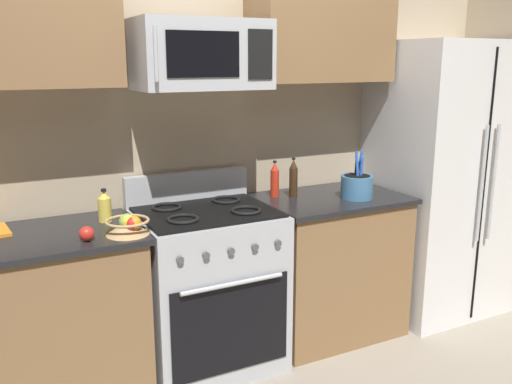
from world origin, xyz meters
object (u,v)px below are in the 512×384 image
at_px(fruit_basket, 128,225).
at_px(bottle_soy, 293,179).
at_px(refrigerator, 441,179).
at_px(apple_loose, 87,234).
at_px(microwave, 200,55).
at_px(utensil_crock, 357,186).
at_px(bottle_oil, 105,207).
at_px(bottle_hot_sauce, 275,180).
at_px(range_oven, 208,286).

bearing_deg(fruit_basket, bottle_soy, 14.54).
xyz_separation_m(refrigerator, apple_loose, (-2.43, -0.18, 0.02)).
xyz_separation_m(microwave, utensil_crock, (0.95, -0.13, -0.78)).
xyz_separation_m(bottle_soy, bottle_oil, (-1.15, -0.01, -0.03)).
height_order(refrigerator, bottle_oil, refrigerator).
xyz_separation_m(utensil_crock, bottle_hot_sauce, (-0.43, 0.27, 0.03)).
bearing_deg(microwave, bottle_oil, 173.44).
relative_size(bottle_soy, bottle_oil, 1.41).
height_order(fruit_basket, bottle_soy, bottle_soy).
bearing_deg(bottle_oil, utensil_crock, -7.49).
height_order(microwave, bottle_hot_sauce, microwave).
bearing_deg(refrigerator, bottle_hot_sauce, 171.68).
bearing_deg(range_oven, utensil_crock, -6.36).
distance_m(range_oven, fruit_basket, 0.71).
height_order(range_oven, utensil_crock, utensil_crock).
relative_size(refrigerator, bottle_hot_sauce, 8.27).
bearing_deg(apple_loose, range_oven, 16.35).
xyz_separation_m(range_oven, utensil_crock, (0.95, -0.11, 0.51)).
distance_m(microwave, bottle_oil, 0.94).
distance_m(bottle_soy, bottle_hot_sauce, 0.12).
relative_size(range_oven, apple_loose, 15.22).
height_order(utensil_crock, bottle_hot_sauce, utensil_crock).
height_order(microwave, utensil_crock, microwave).
bearing_deg(refrigerator, fruit_basket, -175.56).
distance_m(refrigerator, utensil_crock, 0.81).
bearing_deg(utensil_crock, apple_loose, -176.73).
xyz_separation_m(refrigerator, bottle_soy, (-1.13, 0.11, 0.09)).
relative_size(microwave, apple_loose, 9.67).
relative_size(apple_loose, bottle_soy, 0.29).
xyz_separation_m(utensil_crock, apple_loose, (-1.63, -0.09, -0.04)).
relative_size(microwave, bottle_oil, 3.95).
height_order(range_oven, fruit_basket, range_oven).
bearing_deg(refrigerator, utensil_crock, -173.64).
bearing_deg(fruit_basket, utensil_crock, 3.36).
bearing_deg(utensil_crock, refrigerator, 6.36).
height_order(bottle_soy, bottle_oil, bottle_soy).
height_order(utensil_crock, apple_loose, utensil_crock).
distance_m(refrigerator, bottle_hot_sauce, 1.24).
distance_m(apple_loose, bottle_soy, 1.34).
bearing_deg(bottle_oil, apple_loose, -117.23).
bearing_deg(refrigerator, bottle_oil, 177.34).
relative_size(bottle_soy, bottle_hot_sauce, 1.10).
bearing_deg(range_oven, bottle_hot_sauce, 17.09).
relative_size(fruit_basket, apple_loose, 3.01).
relative_size(apple_loose, bottle_hot_sauce, 0.32).
distance_m(apple_loose, bottle_oil, 0.33).
distance_m(range_oven, refrigerator, 1.81).
xyz_separation_m(utensil_crock, fruit_basket, (-1.43, -0.08, -0.03)).
bearing_deg(bottle_hot_sauce, bottle_soy, -35.26).
relative_size(refrigerator, bottle_soy, 7.53).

